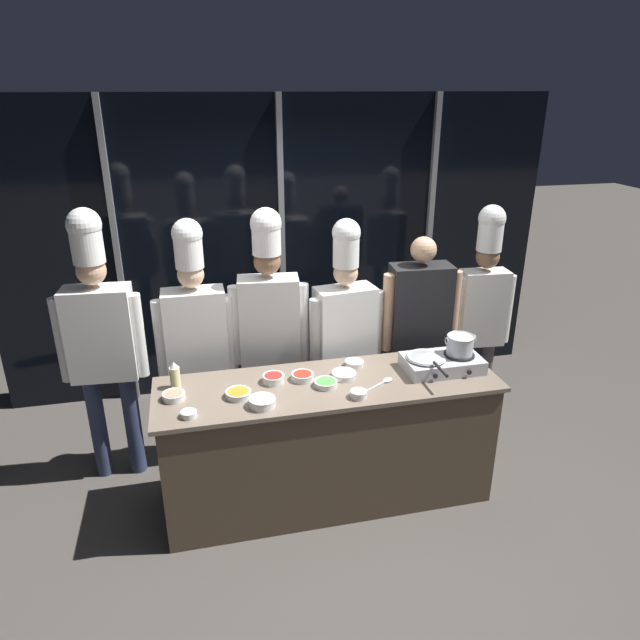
{
  "coord_description": "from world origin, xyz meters",
  "views": [
    {
      "loc": [
        -0.81,
        -3.24,
        2.74
      ],
      "look_at": [
        0.0,
        0.25,
        1.27
      ],
      "focal_mm": 32.0,
      "sensor_mm": 36.0,
      "label": 1
    }
  ],
  "objects_px": {
    "chef_line": "(269,319)",
    "chef_sous": "(196,331)",
    "squeeze_bottle_oil": "(175,376)",
    "prep_bowl_chili_flakes": "(302,376)",
    "chef_head": "(101,332)",
    "chef_pastry": "(345,326)",
    "prep_bowl_rice": "(189,414)",
    "prep_bowl_mushrooms": "(174,396)",
    "stock_pot": "(460,344)",
    "prep_bowl_bean_sprouts": "(359,394)",
    "prep_bowl_bell_pepper": "(273,378)",
    "prep_bowl_chicken": "(344,374)",
    "prep_bowl_shrimp": "(354,363)",
    "prep_bowl_carrots": "(238,393)",
    "frying_pan": "(427,356)",
    "person_guest": "(419,322)",
    "serving_spoon_slotted": "(384,382)",
    "portable_stove": "(442,363)",
    "prep_bowl_scallions": "(326,383)",
    "chef_apprentice": "(483,302)",
    "prep_bowl_onion": "(262,402)"
  },
  "relations": [
    {
      "from": "chef_line",
      "to": "chef_sous",
      "type": "bearing_deg",
      "value": 4.23
    },
    {
      "from": "squeeze_bottle_oil",
      "to": "prep_bowl_chili_flakes",
      "type": "relative_size",
      "value": 1.26
    },
    {
      "from": "chef_head",
      "to": "chef_pastry",
      "type": "height_order",
      "value": "chef_head"
    },
    {
      "from": "prep_bowl_rice",
      "to": "prep_bowl_mushrooms",
      "type": "xyz_separation_m",
      "value": [
        -0.09,
        0.23,
        0.0
      ]
    },
    {
      "from": "stock_pot",
      "to": "chef_sous",
      "type": "height_order",
      "value": "chef_sous"
    },
    {
      "from": "prep_bowl_bean_sprouts",
      "to": "chef_head",
      "type": "distance_m",
      "value": 1.84
    },
    {
      "from": "chef_pastry",
      "to": "prep_bowl_bell_pepper",
      "type": "bearing_deg",
      "value": 30.55
    },
    {
      "from": "prep_bowl_bean_sprouts",
      "to": "prep_bowl_chicken",
      "type": "bearing_deg",
      "value": 93.87
    },
    {
      "from": "prep_bowl_chicken",
      "to": "prep_bowl_shrimp",
      "type": "bearing_deg",
      "value": 51.36
    },
    {
      "from": "prep_bowl_bell_pepper",
      "to": "chef_head",
      "type": "xyz_separation_m",
      "value": [
        -1.12,
        0.54,
        0.21
      ]
    },
    {
      "from": "prep_bowl_carrots",
      "to": "frying_pan",
      "type": "bearing_deg",
      "value": 2.4
    },
    {
      "from": "squeeze_bottle_oil",
      "to": "person_guest",
      "type": "bearing_deg",
      "value": 13.54
    },
    {
      "from": "prep_bowl_chicken",
      "to": "serving_spoon_slotted",
      "type": "bearing_deg",
      "value": -29.24
    },
    {
      "from": "portable_stove",
      "to": "frying_pan",
      "type": "distance_m",
      "value": 0.14
    },
    {
      "from": "prep_bowl_rice",
      "to": "prep_bowl_shrimp",
      "type": "bearing_deg",
      "value": 20.04
    },
    {
      "from": "serving_spoon_slotted",
      "to": "person_guest",
      "type": "relative_size",
      "value": 0.14
    },
    {
      "from": "squeeze_bottle_oil",
      "to": "person_guest",
      "type": "distance_m",
      "value": 1.92
    },
    {
      "from": "squeeze_bottle_oil",
      "to": "prep_bowl_bell_pepper",
      "type": "xyz_separation_m",
      "value": [
        0.63,
        -0.07,
        -0.06
      ]
    },
    {
      "from": "prep_bowl_scallions",
      "to": "prep_bowl_rice",
      "type": "bearing_deg",
      "value": -168.42
    },
    {
      "from": "prep_bowl_carrots",
      "to": "prep_bowl_bean_sprouts",
      "type": "bearing_deg",
      "value": -13.78
    },
    {
      "from": "serving_spoon_slotted",
      "to": "squeeze_bottle_oil",
      "type": "bearing_deg",
      "value": 169.89
    },
    {
      "from": "serving_spoon_slotted",
      "to": "chef_apprentice",
      "type": "bearing_deg",
      "value": 34.4
    },
    {
      "from": "prep_bowl_carrots",
      "to": "prep_bowl_mushrooms",
      "type": "height_order",
      "value": "prep_bowl_mushrooms"
    },
    {
      "from": "portable_stove",
      "to": "prep_bowl_rice",
      "type": "xyz_separation_m",
      "value": [
        -1.72,
        -0.23,
        -0.03
      ]
    },
    {
      "from": "prep_bowl_chicken",
      "to": "chef_sous",
      "type": "xyz_separation_m",
      "value": [
        -0.95,
        0.61,
        0.15
      ]
    },
    {
      "from": "person_guest",
      "to": "chef_apprentice",
      "type": "distance_m",
      "value": 0.58
    },
    {
      "from": "stock_pot",
      "to": "prep_bowl_onion",
      "type": "bearing_deg",
      "value": -171.52
    },
    {
      "from": "prep_bowl_mushrooms",
      "to": "chef_apprentice",
      "type": "bearing_deg",
      "value": 14.91
    },
    {
      "from": "chef_sous",
      "to": "chef_pastry",
      "type": "distance_m",
      "value": 1.1
    },
    {
      "from": "squeeze_bottle_oil",
      "to": "prep_bowl_mushrooms",
      "type": "height_order",
      "value": "squeeze_bottle_oil"
    },
    {
      "from": "prep_bowl_scallions",
      "to": "chef_line",
      "type": "height_order",
      "value": "chef_line"
    },
    {
      "from": "prep_bowl_chicken",
      "to": "prep_bowl_mushrooms",
      "type": "xyz_separation_m",
      "value": [
        -1.12,
        -0.04,
        0.0
      ]
    },
    {
      "from": "prep_bowl_bean_sprouts",
      "to": "prep_bowl_mushrooms",
      "type": "height_order",
      "value": "prep_bowl_bean_sprouts"
    },
    {
      "from": "portable_stove",
      "to": "chef_apprentice",
      "type": "xyz_separation_m",
      "value": [
        0.63,
        0.65,
        0.16
      ]
    },
    {
      "from": "chef_pastry",
      "to": "frying_pan",
      "type": "bearing_deg",
      "value": 118.48
    },
    {
      "from": "frying_pan",
      "to": "prep_bowl_chicken",
      "type": "relative_size",
      "value": 2.78
    },
    {
      "from": "prep_bowl_bell_pepper",
      "to": "serving_spoon_slotted",
      "type": "bearing_deg",
      "value": -13.54
    },
    {
      "from": "prep_bowl_rice",
      "to": "person_guest",
      "type": "relative_size",
      "value": 0.06
    },
    {
      "from": "prep_bowl_rice",
      "to": "chef_pastry",
      "type": "relative_size",
      "value": 0.05
    },
    {
      "from": "stock_pot",
      "to": "prep_bowl_carrots",
      "type": "relative_size",
      "value": 1.29
    },
    {
      "from": "frying_pan",
      "to": "squeeze_bottle_oil",
      "type": "height_order",
      "value": "squeeze_bottle_oil"
    },
    {
      "from": "frying_pan",
      "to": "squeeze_bottle_oil",
      "type": "xyz_separation_m",
      "value": [
        -1.67,
        0.15,
        -0.03
      ]
    },
    {
      "from": "prep_bowl_carrots",
      "to": "chef_apprentice",
      "type": "bearing_deg",
      "value": 19.14
    },
    {
      "from": "prep_bowl_shrimp",
      "to": "person_guest",
      "type": "relative_size",
      "value": 0.08
    },
    {
      "from": "prep_bowl_scallions",
      "to": "person_guest",
      "type": "height_order",
      "value": "person_guest"
    },
    {
      "from": "serving_spoon_slotted",
      "to": "prep_bowl_chicken",
      "type": "bearing_deg",
      "value": 150.76
    },
    {
      "from": "frying_pan",
      "to": "chef_line",
      "type": "relative_size",
      "value": 0.24
    },
    {
      "from": "prep_bowl_onion",
      "to": "prep_bowl_chicken",
      "type": "distance_m",
      "value": 0.64
    },
    {
      "from": "person_guest",
      "to": "chef_head",
      "type": "bearing_deg",
      "value": 3.44
    },
    {
      "from": "prep_bowl_chili_flakes",
      "to": "prep_bowl_rice",
      "type": "bearing_deg",
      "value": -158.08
    }
  ]
}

